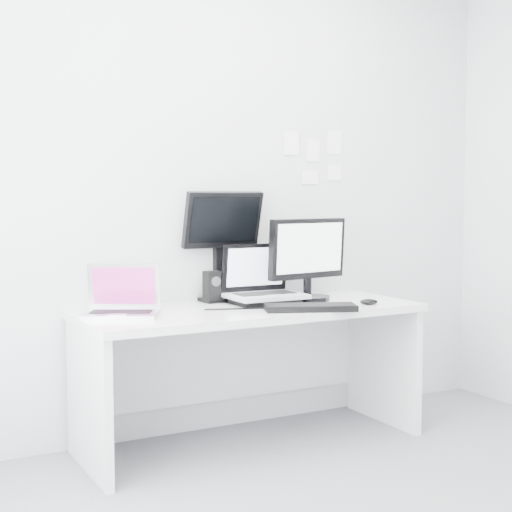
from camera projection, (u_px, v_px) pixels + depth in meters
name	position (u px, v px, depth m)	size (l,w,h in m)	color
back_wall	(221.00, 189.00, 4.26)	(3.60, 3.60, 0.00)	silver
desk	(251.00, 376.00, 4.03)	(1.80, 0.70, 0.73)	white
macbook	(120.00, 290.00, 3.67)	(0.35, 0.27, 0.27)	silver
speaker	(213.00, 287.00, 4.17)	(0.09, 0.09, 0.17)	black
dell_laptop	(266.00, 273.00, 4.11)	(0.40, 0.31, 0.33)	#B2B4B9
rear_monitor	(221.00, 245.00, 4.23)	(0.46, 0.17, 0.62)	black
samsung_monitor	(309.00, 258.00, 4.26)	(0.52, 0.24, 0.47)	black
keyboard	(311.00, 307.00, 3.89)	(0.46, 0.16, 0.03)	black
mouse	(369.00, 302.00, 4.09)	(0.10, 0.06, 0.03)	black
wall_note_0	(291.00, 143.00, 4.45)	(0.10, 0.00, 0.14)	white
wall_note_1	(313.00, 150.00, 4.52)	(0.09, 0.00, 0.13)	white
wall_note_2	(334.00, 143.00, 4.59)	(0.10, 0.00, 0.14)	white
wall_note_3	(310.00, 177.00, 4.53)	(0.11, 0.00, 0.08)	white
wall_note_4	(334.00, 173.00, 4.60)	(0.10, 0.00, 0.09)	white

